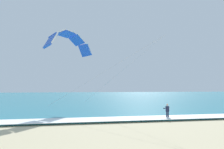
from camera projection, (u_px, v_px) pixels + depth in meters
The scene contains 5 objects.
sea at pixel (113, 96), 80.80m from camera, with size 200.00×120.00×0.20m, color teal.
surf_foam at pixel (211, 116), 22.91m from camera, with size 200.00×2.91×0.04m, color white.
surfboard at pixel (168, 119), 21.99m from camera, with size 0.75×1.46×0.09m.
kitesurfer at pixel (167, 111), 22.07m from camera, with size 0.60×0.60×1.69m.
kite_primary at pixel (69, 40), 29.50m from camera, with size 14.28×12.34×10.60m.
Camera 1 is at (-15.27, -7.20, 3.47)m, focal length 32.31 mm.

